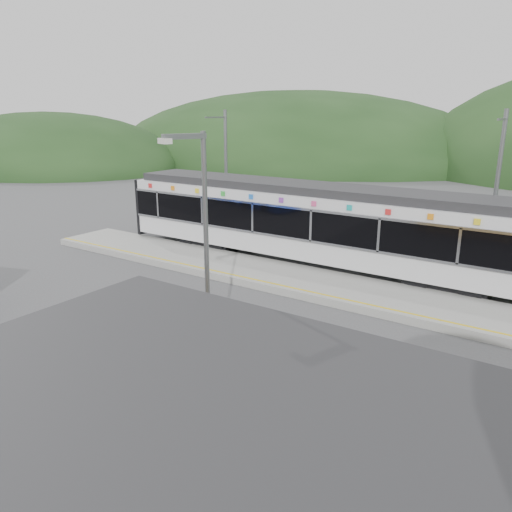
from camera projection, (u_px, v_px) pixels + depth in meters
The scene contains 10 objects.
ground at pixel (237, 304), 18.50m from camera, with size 120.00×120.00×0.00m, color #4C4C4F.
hills at pixel (445, 296), 19.37m from camera, with size 146.00×149.00×26.00m.
platform at pixel (283, 277), 21.09m from camera, with size 26.00×3.20×0.30m, color #9E9E99.
yellow_line at pixel (266, 282), 20.01m from camera, with size 26.00×0.10×0.01m, color yellow.
train at pixel (317, 222), 22.62m from camera, with size 20.44×3.01×3.74m.
catenary_mast_west at pixel (226, 172), 28.08m from camera, with size 0.18×1.80×7.00m.
catenary_mast_east at pixel (496, 193), 20.53m from camera, with size 0.18×1.80×7.00m.
station_shelter at pixel (204, 470), 7.68m from camera, with size 9.20×6.20×3.00m.
pallet_stack at pixel (334, 489), 9.12m from camera, with size 1.26×1.10×0.43m.
lamp_post at pixel (203, 243), 11.91m from camera, with size 0.46×1.17×6.45m.
Camera 1 is at (10.29, -13.90, 6.84)m, focal length 35.00 mm.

